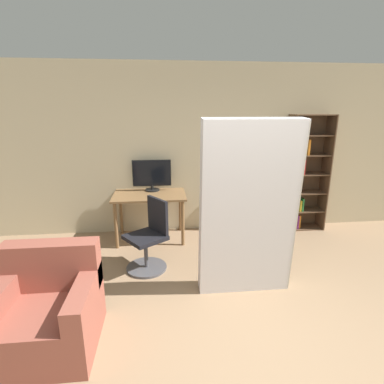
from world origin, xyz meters
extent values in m
plane|color=#937556|center=(0.00, 0.00, 0.00)|extent=(16.00, 16.00, 0.00)
cube|color=#C6B793|center=(0.00, 3.12, 1.35)|extent=(8.00, 0.06, 2.70)
cube|color=brown|center=(-0.98, 2.74, 0.72)|extent=(1.10, 0.69, 0.03)
cylinder|color=brown|center=(-1.47, 2.46, 0.35)|extent=(0.05, 0.05, 0.71)
cylinder|color=brown|center=(-0.49, 2.46, 0.35)|extent=(0.05, 0.05, 0.71)
cylinder|color=brown|center=(-1.47, 3.03, 0.35)|extent=(0.05, 0.05, 0.71)
cylinder|color=brown|center=(-0.49, 3.03, 0.35)|extent=(0.05, 0.05, 0.71)
cylinder|color=black|center=(-0.94, 2.96, 0.75)|extent=(0.23, 0.23, 0.02)
cylinder|color=black|center=(-0.94, 2.96, 0.79)|extent=(0.04, 0.04, 0.07)
cube|color=black|center=(-0.94, 2.96, 1.02)|extent=(0.61, 0.02, 0.42)
cube|color=black|center=(-0.94, 2.96, 1.02)|extent=(0.58, 0.03, 0.39)
cylinder|color=#4C4C51|center=(-1.01, 1.81, 0.01)|extent=(0.52, 0.52, 0.03)
cylinder|color=#4C4C51|center=(-1.01, 1.81, 0.22)|extent=(0.05, 0.05, 0.39)
cube|color=black|center=(-1.01, 1.81, 0.44)|extent=(0.61, 0.61, 0.05)
cube|color=black|center=(-0.85, 1.92, 0.69)|extent=(0.26, 0.34, 0.45)
cube|color=brown|center=(1.30, 2.93, 0.96)|extent=(0.02, 0.32, 1.92)
cube|color=brown|center=(1.95, 2.93, 0.96)|extent=(0.02, 0.32, 1.92)
cube|color=brown|center=(1.62, 3.08, 0.96)|extent=(0.66, 0.02, 1.92)
cube|color=brown|center=(1.62, 2.93, 0.01)|extent=(0.63, 0.29, 0.02)
cube|color=brown|center=(1.62, 2.93, 0.33)|extent=(0.63, 0.29, 0.02)
cube|color=brown|center=(1.62, 2.93, 0.64)|extent=(0.63, 0.29, 0.02)
cube|color=brown|center=(1.62, 2.93, 0.96)|extent=(0.63, 0.29, 0.02)
cube|color=brown|center=(1.62, 2.93, 1.28)|extent=(0.63, 0.29, 0.02)
cube|color=brown|center=(1.62, 2.93, 1.59)|extent=(0.63, 0.29, 0.02)
cube|color=brown|center=(1.62, 2.93, 1.91)|extent=(0.63, 0.29, 0.02)
cube|color=orange|center=(1.33, 2.96, 0.15)|extent=(0.02, 0.18, 0.26)
cube|color=silver|center=(1.36, 2.97, 0.12)|extent=(0.02, 0.19, 0.21)
cube|color=brown|center=(1.38, 2.89, 0.13)|extent=(0.02, 0.18, 0.23)
cube|color=orange|center=(1.42, 2.91, 0.11)|extent=(0.04, 0.24, 0.18)
cube|color=orange|center=(1.47, 2.98, 0.15)|extent=(0.04, 0.19, 0.27)
cube|color=#7A2D84|center=(1.51, 2.94, 0.14)|extent=(0.02, 0.24, 0.24)
cube|color=orange|center=(1.55, 2.93, 0.13)|extent=(0.04, 0.16, 0.23)
cube|color=brown|center=(1.34, 2.91, 0.43)|extent=(0.03, 0.23, 0.19)
cube|color=brown|center=(1.37, 2.89, 0.47)|extent=(0.02, 0.16, 0.27)
cube|color=#287A38|center=(1.41, 2.91, 0.43)|extent=(0.04, 0.24, 0.19)
cube|color=orange|center=(1.45, 2.94, 0.44)|extent=(0.03, 0.24, 0.21)
cube|color=teal|center=(1.48, 2.96, 0.44)|extent=(0.03, 0.18, 0.21)
cube|color=gold|center=(1.52, 2.93, 0.43)|extent=(0.03, 0.24, 0.19)
cube|color=#287A38|center=(1.56, 2.94, 0.45)|extent=(0.03, 0.24, 0.22)
cube|color=red|center=(1.34, 2.92, 0.77)|extent=(0.03, 0.20, 0.23)
cube|color=#1E4C9E|center=(1.37, 2.93, 0.77)|extent=(0.03, 0.24, 0.24)
cube|color=brown|center=(1.41, 2.90, 0.76)|extent=(0.02, 0.20, 0.21)
cube|color=red|center=(1.45, 2.95, 0.78)|extent=(0.04, 0.19, 0.25)
cube|color=teal|center=(1.33, 2.91, 1.08)|extent=(0.02, 0.20, 0.23)
cube|color=teal|center=(1.36, 2.96, 1.07)|extent=(0.03, 0.20, 0.20)
cube|color=gold|center=(1.40, 2.93, 1.07)|extent=(0.03, 0.23, 0.21)
cube|color=#7A2D84|center=(1.44, 2.97, 1.10)|extent=(0.03, 0.19, 0.26)
cube|color=#287A38|center=(1.47, 2.91, 1.07)|extent=(0.04, 0.24, 0.19)
cube|color=red|center=(1.51, 2.90, 1.09)|extent=(0.03, 0.19, 0.24)
cube|color=#232328|center=(1.33, 2.92, 1.41)|extent=(0.02, 0.17, 0.24)
cube|color=gold|center=(1.36, 2.91, 1.42)|extent=(0.02, 0.24, 0.27)
cube|color=#287A38|center=(1.39, 2.96, 1.42)|extent=(0.04, 0.18, 0.27)
cube|color=orange|center=(1.43, 2.98, 1.41)|extent=(0.03, 0.16, 0.25)
cube|color=silver|center=(1.47, 2.90, 1.39)|extent=(0.03, 0.19, 0.20)
cube|color=#287A38|center=(1.51, 2.93, 1.39)|extent=(0.04, 0.19, 0.20)
cube|color=orange|center=(1.55, 2.90, 1.41)|extent=(0.03, 0.20, 0.25)
cube|color=brown|center=(1.33, 2.95, 1.70)|extent=(0.03, 0.23, 0.20)
cube|color=silver|center=(1.37, 2.97, 1.73)|extent=(0.03, 0.20, 0.25)
cube|color=#287A38|center=(1.41, 2.92, 1.73)|extent=(0.03, 0.17, 0.26)
cube|color=brown|center=(1.44, 2.93, 1.70)|extent=(0.03, 0.23, 0.20)
cube|color=#7A2D84|center=(1.48, 2.90, 1.71)|extent=(0.04, 0.18, 0.21)
cube|color=silver|center=(0.12, 1.21, 0.96)|extent=(1.03, 0.32, 1.93)
cube|color=beige|center=(0.63, 1.21, 0.96)|extent=(0.01, 0.32, 1.89)
cube|color=#934C3D|center=(-1.81, 0.57, 0.20)|extent=(0.85, 0.80, 0.40)
cube|color=#934C3D|center=(-1.81, 0.87, 0.62)|extent=(0.85, 0.20, 0.45)
cube|color=#934C3D|center=(-1.46, 0.57, 0.50)|extent=(0.16, 0.80, 0.20)
camera|label=1|loc=(-0.78, -1.71, 2.02)|focal=28.00mm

